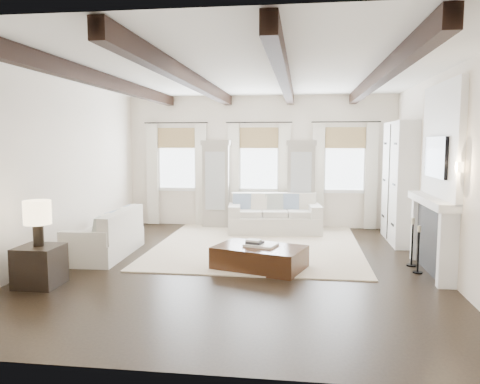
# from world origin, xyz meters

# --- Properties ---
(ground) EXTENTS (7.50, 7.50, 0.00)m
(ground) POSITION_xyz_m (0.00, 0.00, 0.00)
(ground) COLOR black
(ground) RESTS_ON ground
(room_shell) EXTENTS (6.54, 7.54, 3.22)m
(room_shell) POSITION_xyz_m (0.75, 0.90, 1.89)
(room_shell) COLOR white
(room_shell) RESTS_ON ground
(area_rug) EXTENTS (4.03, 4.41, 0.02)m
(area_rug) POSITION_xyz_m (0.18, 1.53, 0.01)
(area_rug) COLOR beige
(area_rug) RESTS_ON ground
(sofa_back) EXTENTS (2.18, 1.17, 0.89)m
(sofa_back) POSITION_xyz_m (0.43, 2.96, 0.36)
(sofa_back) COLOR silver
(sofa_back) RESTS_ON ground
(sofa_left) EXTENTS (0.95, 1.98, 0.84)m
(sofa_left) POSITION_xyz_m (-2.49, 0.40, 0.34)
(sofa_left) COLOR silver
(sofa_left) RESTS_ON ground
(ottoman) EXTENTS (1.63, 1.29, 0.37)m
(ottoman) POSITION_xyz_m (0.37, -0.15, 0.19)
(ottoman) COLOR black
(ottoman) RESTS_ON ground
(tray) EXTENTS (0.59, 0.52, 0.04)m
(tray) POSITION_xyz_m (0.39, -0.11, 0.39)
(tray) COLOR white
(tray) RESTS_ON ottoman
(book_lower) EXTENTS (0.31, 0.27, 0.04)m
(book_lower) POSITION_xyz_m (0.28, -0.13, 0.43)
(book_lower) COLOR #262628
(book_lower) RESTS_ON tray
(book_upper) EXTENTS (0.26, 0.23, 0.03)m
(book_upper) POSITION_xyz_m (0.27, -0.13, 0.47)
(book_upper) COLOR beige
(book_upper) RESTS_ON book_lower
(side_table_front) EXTENTS (0.59, 0.59, 0.59)m
(side_table_front) POSITION_xyz_m (-2.72, -1.49, 0.29)
(side_table_front) COLOR black
(side_table_front) RESTS_ON ground
(lamp_front) EXTENTS (0.39, 0.39, 0.66)m
(lamp_front) POSITION_xyz_m (-2.72, -1.49, 1.04)
(lamp_front) COLOR black
(lamp_front) RESTS_ON side_table_front
(side_table_back) EXTENTS (0.41, 0.41, 0.61)m
(side_table_back) POSITION_xyz_m (-1.13, 3.65, 0.31)
(side_table_back) COLOR black
(side_table_back) RESTS_ON ground
(lamp_back) EXTENTS (0.37, 0.37, 0.63)m
(lamp_back) POSITION_xyz_m (-1.13, 3.65, 1.04)
(lamp_back) COLOR black
(lamp_back) RESTS_ON side_table_back
(candlestick_near) EXTENTS (0.15, 0.15, 0.76)m
(candlestick_near) POSITION_xyz_m (2.90, -0.07, 0.32)
(candlestick_near) COLOR black
(candlestick_near) RESTS_ON ground
(candlestick_far) EXTENTS (0.17, 0.17, 0.82)m
(candlestick_far) POSITION_xyz_m (2.90, 0.36, 0.34)
(candlestick_far) COLOR black
(candlestick_far) RESTS_ON ground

